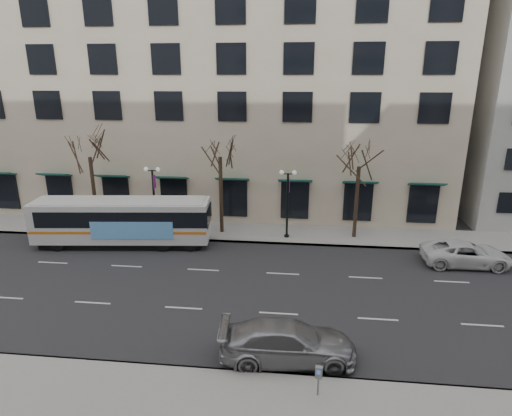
# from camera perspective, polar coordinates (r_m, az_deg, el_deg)

# --- Properties ---
(ground) EXTENTS (160.00, 160.00, 0.00)m
(ground) POSITION_cam_1_polar(r_m,az_deg,el_deg) (25.31, -8.24, -10.42)
(ground) COLOR black
(ground) RESTS_ON ground
(sidewalk_far) EXTENTS (80.00, 4.00, 0.15)m
(sidewalk_far) POSITION_cam_1_polar(r_m,az_deg,el_deg) (32.78, 4.15, -3.46)
(sidewalk_far) COLOR gray
(sidewalk_far) RESTS_ON ground
(building_hotel) EXTENTS (40.00, 20.00, 24.00)m
(building_hotel) POSITION_cam_1_polar(r_m,az_deg,el_deg) (43.34, -4.59, 17.74)
(building_hotel) COLOR #B9A88D
(building_hotel) RESTS_ON ground
(tree_far_left) EXTENTS (3.60, 3.60, 8.34)m
(tree_far_left) POSITION_cam_1_polar(r_m,az_deg,el_deg) (34.70, -21.45, 7.89)
(tree_far_left) COLOR black
(tree_far_left) RESTS_ON ground
(tree_far_mid) EXTENTS (3.60, 3.60, 8.55)m
(tree_far_mid) POSITION_cam_1_polar(r_m,az_deg,el_deg) (31.36, -4.85, 8.51)
(tree_far_mid) COLOR black
(tree_far_mid) RESTS_ON ground
(tree_far_right) EXTENTS (3.60, 3.60, 8.06)m
(tree_far_right) POSITION_cam_1_polar(r_m,az_deg,el_deg) (31.14, 13.70, 7.11)
(tree_far_right) COLOR black
(tree_far_right) RESTS_ON ground
(lamp_post_left) EXTENTS (1.22, 0.45, 5.21)m
(lamp_post_left) POSITION_cam_1_polar(r_m,az_deg,el_deg) (32.95, -13.43, 1.46)
(lamp_post_left) COLOR black
(lamp_post_left) RESTS_ON ground
(lamp_post_right) EXTENTS (1.22, 0.45, 5.21)m
(lamp_post_right) POSITION_cam_1_polar(r_m,az_deg,el_deg) (31.10, 4.22, 0.96)
(lamp_post_right) COLOR black
(lamp_post_right) RESTS_ON ground
(city_bus) EXTENTS (12.55, 3.94, 3.35)m
(city_bus) POSITION_cam_1_polar(r_m,az_deg,el_deg) (31.69, -17.24, -1.61)
(city_bus) COLOR silver
(city_bus) RESTS_ON ground
(silver_car) EXTENTS (6.00, 2.84, 1.69)m
(silver_car) POSITION_cam_1_polar(r_m,az_deg,el_deg) (19.12, 4.27, -17.41)
(silver_car) COLOR #95969C
(silver_car) RESTS_ON ground
(white_pickup) EXTENTS (5.51, 2.60, 1.52)m
(white_pickup) POSITION_cam_1_polar(r_m,az_deg,el_deg) (30.62, 26.20, -5.48)
(white_pickup) COLOR silver
(white_pickup) RESTS_ON ground
(pay_station) EXTENTS (0.29, 0.21, 1.24)m
(pay_station) POSITION_cam_1_polar(r_m,az_deg,el_deg) (17.25, 8.36, -21.13)
(pay_station) COLOR gray
(pay_station) RESTS_ON sidewalk_near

